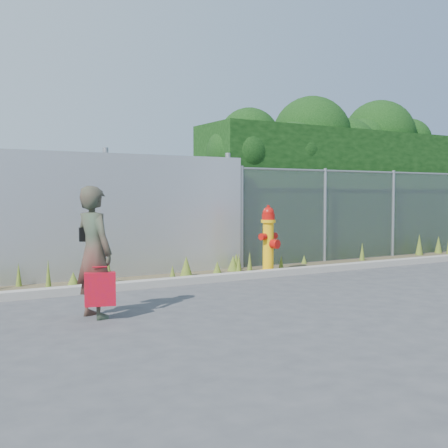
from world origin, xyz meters
TOP-DOWN VIEW (x-y plane):
  - ground at (0.00, 0.00)m, footprint 80.00×80.00m
  - curb at (0.00, 1.80)m, footprint 16.00×0.22m
  - weed_strip at (0.26, 2.46)m, footprint 16.00×1.20m
  - corrugated_fence at (-3.25, 3.01)m, footprint 8.50×0.21m
  - chainlink_fence at (4.25, 3.00)m, footprint 6.50×0.07m
  - hedge at (4.44, 4.04)m, footprint 7.41×2.01m
  - fire_hydrant at (1.10, 2.14)m, footprint 0.43×0.38m
  - woman at (-2.86, 0.11)m, footprint 0.53×0.66m
  - red_tote_bag at (-2.86, -0.10)m, footprint 0.35×0.13m
  - black_shoulder_bag at (-2.87, 0.29)m, footprint 0.23×0.09m

SIDE VIEW (x-z plane):
  - ground at x=0.00m, z-range 0.00..0.00m
  - curb at x=0.00m, z-range 0.00..0.12m
  - weed_strip at x=0.26m, z-range -0.16..0.38m
  - red_tote_bag at x=-2.86m, z-range 0.14..0.61m
  - fire_hydrant at x=1.10m, z-range -0.02..1.26m
  - woman at x=-2.86m, z-range 0.00..1.58m
  - black_shoulder_bag at x=-2.87m, z-range 0.91..1.08m
  - chainlink_fence at x=4.25m, z-range 0.01..2.06m
  - corrugated_fence at x=-3.25m, z-range -0.05..2.25m
  - hedge at x=4.44m, z-range 0.10..4.03m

